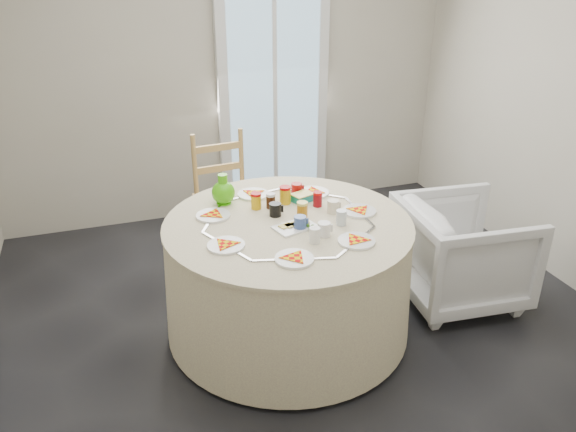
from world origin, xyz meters
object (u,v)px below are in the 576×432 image
object	(u,v)px
armchair	(462,248)
table	(288,277)
wooden_chair	(227,202)
green_pitcher	(223,188)

from	to	relation	value
armchair	table	bearing A→B (deg)	92.98
table	armchair	distance (m)	1.23
wooden_chair	armchair	world-z (taller)	wooden_chair
table	wooden_chair	xyz separation A→B (m)	(-0.13, 1.06, 0.09)
wooden_chair	green_pitcher	xyz separation A→B (m)	(-0.17, -0.67, 0.40)
table	green_pitcher	world-z (taller)	green_pitcher
wooden_chair	green_pitcher	bearing A→B (deg)	-109.21
armchair	green_pitcher	bearing A→B (deg)	79.37
table	green_pitcher	size ratio (longest dim) A/B	7.97
table	wooden_chair	world-z (taller)	wooden_chair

